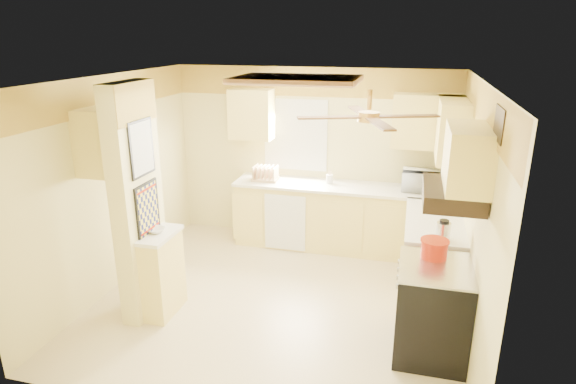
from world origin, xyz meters
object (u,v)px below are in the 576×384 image
(dutch_oven, at_px, (434,248))
(kettle, at_px, (443,231))
(microwave, at_px, (422,181))
(stove, at_px, (432,310))
(bowl, at_px, (156,230))

(dutch_oven, relative_size, kettle, 1.23)
(microwave, bearing_deg, dutch_oven, 94.25)
(stove, height_order, microwave, microwave)
(bowl, distance_m, dutch_oven, 2.83)
(bowl, relative_size, kettle, 0.85)
(microwave, relative_size, dutch_oven, 1.88)
(stove, height_order, kettle, kettle)
(microwave, relative_size, bowl, 2.70)
(stove, bearing_deg, microwave, 93.52)
(dutch_oven, bearing_deg, bowl, -176.52)
(microwave, height_order, dutch_oven, microwave)
(stove, bearing_deg, bowl, 179.62)
(stove, xyz_separation_m, microwave, (-0.13, 2.17, 0.62))
(stove, xyz_separation_m, dutch_oven, (-0.02, 0.19, 0.54))
(microwave, xyz_separation_m, kettle, (0.21, -1.61, -0.04))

